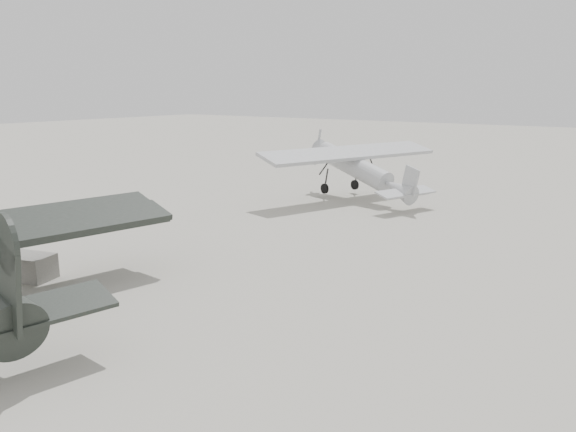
% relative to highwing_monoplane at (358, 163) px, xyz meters
% --- Properties ---
extents(ground, '(160.00, 160.00, 0.00)m').
position_rel_highwing_monoplane_xyz_m(ground, '(3.27, -14.22, -1.83)').
color(ground, gray).
rests_on(ground, ground).
extents(highwing_monoplane, '(7.38, 10.18, 2.92)m').
position_rel_highwing_monoplane_xyz_m(highwing_monoplane, '(0.00, 0.00, 0.00)').
color(highwing_monoplane, '#9C9DA1').
rests_on(highwing_monoplane, ground).
extents(equipment_block, '(1.65, 1.28, 0.73)m').
position_rel_highwing_monoplane_xyz_m(equipment_block, '(-2.16, -16.32, -1.47)').
color(equipment_block, slate).
rests_on(equipment_block, ground).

